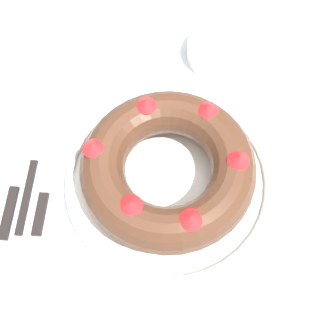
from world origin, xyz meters
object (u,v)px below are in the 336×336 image
Objects in this scene: serving_dish at (168,180)px; fork at (31,174)px; bundt_cake at (168,168)px; serving_knife at (14,189)px; side_bowl at (220,51)px; cake_knife at (44,195)px.

fork is at bearing 179.62° from serving_dish.
serving_dish is 1.24× the size of bundt_cake.
side_bowl is (0.36, 0.32, 0.01)m from serving_knife.
fork is (-0.24, 0.00, -0.06)m from bundt_cake.
serving_dish is at bearing -107.65° from side_bowl.
fork is 0.44m from side_bowl.
bundt_cake is (-0.00, 0.00, 0.05)m from serving_dish.
side_bowl is (0.09, 0.29, -0.04)m from bundt_cake.
serving_dish is 2.68× the size of side_bowl.
bundt_cake reaches higher than cake_knife.
bundt_cake is 1.38× the size of serving_knife.
fork is 0.04m from serving_knife.
cake_knife is at bearing -5.94° from serving_knife.
cake_knife is at bearing -50.27° from fork.
bundt_cake is 0.28m from serving_knife.
cake_knife is at bearing -133.21° from side_bowl.
side_bowl is at bearing 49.55° from cake_knife.
serving_dish is 2.11× the size of cake_knife.
serving_dish is at bearing -88.26° from bundt_cake.
cake_knife is (-0.21, -0.04, -0.01)m from serving_dish.
serving_knife reaches higher than fork.
serving_knife is at bearing -174.04° from bundt_cake.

